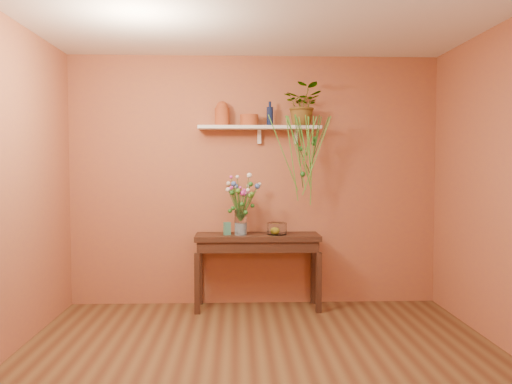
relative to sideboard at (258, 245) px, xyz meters
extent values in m
plane|color=brown|center=(-0.02, -1.77, -0.68)|extent=(4.00, 4.00, 0.00)
cube|color=#AF653B|center=(-0.02, 0.23, 0.67)|extent=(4.00, 0.04, 2.70)
cube|color=#AF653B|center=(-0.02, -3.77, 0.67)|extent=(4.00, 0.04, 2.70)
cube|color=#3A2016|center=(0.00, 0.00, 0.09)|extent=(1.30, 0.42, 0.06)
cube|color=#3A2016|center=(0.00, 0.00, 0.00)|extent=(1.25, 0.39, 0.11)
cube|color=#3A2016|center=(-0.62, -0.18, -0.36)|extent=(0.06, 0.06, 0.62)
cube|color=#3A2016|center=(0.62, -0.18, -0.36)|extent=(0.06, 0.06, 0.62)
cube|color=#3A2016|center=(-0.62, 0.18, -0.36)|extent=(0.06, 0.06, 0.62)
cube|color=#3A2016|center=(0.62, 0.18, -0.36)|extent=(0.06, 0.06, 0.62)
cube|color=white|center=(0.03, 0.10, 1.24)|extent=(1.30, 0.24, 0.04)
cube|color=white|center=(0.03, 0.19, 1.15)|extent=(0.04, 0.05, 0.15)
cube|color=white|center=(0.43, 0.19, 1.15)|extent=(0.04, 0.05, 0.15)
cylinder|color=#A33F21|center=(-0.37, 0.11, 1.35)|extent=(0.17, 0.17, 0.19)
sphere|color=#A33F21|center=(-0.37, 0.11, 1.46)|extent=(0.12, 0.12, 0.12)
cylinder|color=#A33F21|center=(-0.08, 0.11, 1.32)|extent=(0.22, 0.22, 0.12)
cylinder|color=#0E193B|center=(0.14, 0.09, 1.36)|extent=(0.09, 0.09, 0.20)
cylinder|color=#0E193B|center=(0.14, 0.09, 1.49)|extent=(0.04, 0.04, 0.06)
imported|color=#226120|center=(0.49, 0.07, 1.48)|extent=(0.48, 0.44, 0.44)
cylinder|color=#226120|center=(0.42, -0.07, 1.04)|extent=(0.30, 0.18, 0.61)
cylinder|color=green|center=(0.47, -0.07, 1.12)|extent=(0.10, 0.06, 0.45)
cylinder|color=green|center=(0.40, -0.12, 0.96)|extent=(0.21, 0.16, 0.76)
cylinder|color=#226120|center=(0.59, -0.13, 1.10)|extent=(0.04, 0.29, 0.49)
cylinder|color=green|center=(0.53, -0.09, 1.10)|extent=(0.15, 0.10, 0.49)
cylinder|color=green|center=(0.52, -0.04, 1.14)|extent=(0.01, 0.10, 0.40)
cylinder|color=#226120|center=(0.46, -0.03, 1.14)|extent=(0.13, 0.08, 0.40)
cylinder|color=green|center=(0.54, -0.09, 0.97)|extent=(0.07, 0.14, 0.75)
cylinder|color=green|center=(0.42, -0.08, 1.00)|extent=(0.28, 0.24, 0.70)
cylinder|color=#226120|center=(0.60, -0.09, 1.07)|extent=(0.11, 0.04, 0.53)
cylinder|color=green|center=(0.35, -0.11, 0.90)|extent=(0.16, 0.26, 0.88)
cylinder|color=green|center=(0.52, -0.14, 1.01)|extent=(0.11, 0.29, 0.66)
cylinder|color=#226120|center=(0.63, -0.09, 1.08)|extent=(0.20, 0.08, 0.53)
cylinder|color=green|center=(0.46, -0.14, 0.98)|extent=(0.21, 0.40, 0.73)
cylinder|color=green|center=(0.56, -0.10, 0.88)|extent=(0.01, 0.18, 0.92)
cylinder|color=#226120|center=(0.42, -0.13, 0.97)|extent=(0.14, 0.34, 0.74)
cylinder|color=green|center=(0.26, -0.11, 0.96)|extent=(0.34, 0.33, 0.77)
cylinder|color=green|center=(0.60, -0.12, 0.94)|extent=(0.28, 0.13, 0.81)
sphere|color=#226120|center=(0.60, -0.04, 1.12)|extent=(0.06, 0.06, 0.06)
sphere|color=#226120|center=(0.59, -0.04, 1.07)|extent=(0.06, 0.06, 0.06)
sphere|color=#226120|center=(0.46, -0.10, 0.75)|extent=(0.06, 0.06, 0.06)
sphere|color=#226120|center=(0.45, -0.03, 1.01)|extent=(0.06, 0.06, 0.06)
cylinder|color=white|center=(-0.18, -0.05, 0.25)|extent=(0.13, 0.13, 0.27)
cylinder|color=silver|center=(-0.18, -0.05, 0.18)|extent=(0.12, 0.12, 0.13)
cylinder|color=#386B28|center=(-0.18, -0.09, 0.44)|extent=(0.01, 0.09, 0.35)
sphere|color=#E238BB|center=(-0.19, -0.13, 0.61)|extent=(0.04, 0.04, 0.04)
cylinder|color=#386B28|center=(-0.14, -0.13, 0.43)|extent=(0.08, 0.17, 0.33)
sphere|color=white|center=(-0.10, -0.22, 0.59)|extent=(0.04, 0.04, 0.04)
cylinder|color=#386B28|center=(-0.17, -0.09, 0.41)|extent=(0.02, 0.08, 0.29)
sphere|color=#E238BB|center=(-0.16, -0.12, 0.56)|extent=(0.05, 0.05, 0.05)
cylinder|color=#386B28|center=(-0.13, -0.15, 0.46)|extent=(0.10, 0.20, 0.39)
sphere|color=#226120|center=(-0.08, -0.24, 0.65)|extent=(0.05, 0.05, 0.05)
cylinder|color=#386B28|center=(-0.09, -0.12, 0.45)|extent=(0.17, 0.14, 0.37)
sphere|color=#3C5DAF|center=(-0.01, -0.18, 0.63)|extent=(0.06, 0.06, 0.06)
cylinder|color=#386B28|center=(-0.13, -0.09, 0.40)|extent=(0.10, 0.08, 0.27)
sphere|color=#4F972D|center=(-0.08, -0.12, 0.53)|extent=(0.05, 0.05, 0.05)
cylinder|color=#386B28|center=(-0.13, -0.07, 0.50)|extent=(0.10, 0.04, 0.48)
sphere|color=white|center=(-0.09, -0.09, 0.74)|extent=(0.06, 0.06, 0.06)
cylinder|color=#386B28|center=(-0.12, -0.04, 0.40)|extent=(0.12, 0.02, 0.28)
sphere|color=#4F972D|center=(-0.06, -0.04, 0.54)|extent=(0.06, 0.06, 0.06)
cylinder|color=#386B28|center=(-0.14, -0.04, 0.41)|extent=(0.08, 0.02, 0.29)
sphere|color=#E238BB|center=(-0.10, -0.03, 0.55)|extent=(0.03, 0.03, 0.03)
cylinder|color=#386B28|center=(-0.08, -0.01, 0.45)|extent=(0.20, 0.09, 0.38)
sphere|color=white|center=(0.02, 0.03, 0.64)|extent=(0.04, 0.04, 0.04)
cylinder|color=#386B28|center=(-0.15, -0.01, 0.40)|extent=(0.07, 0.09, 0.28)
sphere|color=#E238BB|center=(-0.12, 0.03, 0.54)|extent=(0.06, 0.06, 0.06)
cylinder|color=#386B28|center=(-0.14, 0.03, 0.44)|extent=(0.09, 0.17, 0.36)
sphere|color=white|center=(-0.10, 0.12, 0.62)|extent=(0.04, 0.04, 0.04)
cylinder|color=#386B28|center=(-0.16, -0.01, 0.42)|extent=(0.04, 0.08, 0.31)
sphere|color=#E238BB|center=(-0.14, 0.03, 0.58)|extent=(0.04, 0.04, 0.04)
cylinder|color=#386B28|center=(-0.16, 0.03, 0.40)|extent=(0.04, 0.16, 0.27)
sphere|color=#226120|center=(-0.15, 0.10, 0.53)|extent=(0.05, 0.05, 0.05)
cylinder|color=#386B28|center=(-0.20, 0.06, 0.44)|extent=(0.05, 0.22, 0.35)
sphere|color=#3C5DAF|center=(-0.22, 0.16, 0.61)|extent=(0.05, 0.05, 0.05)
cylinder|color=#386B28|center=(-0.19, 0.01, 0.41)|extent=(0.03, 0.13, 0.30)
sphere|color=#4F972D|center=(-0.20, 0.07, 0.56)|extent=(0.05, 0.05, 0.05)
cylinder|color=#386B28|center=(-0.24, 0.07, 0.46)|extent=(0.13, 0.25, 0.39)
sphere|color=white|center=(-0.31, 0.19, 0.65)|extent=(0.05, 0.05, 0.05)
cylinder|color=#386B28|center=(-0.22, -0.02, 0.42)|extent=(0.08, 0.07, 0.31)
sphere|color=#4F972D|center=(-0.25, 0.01, 0.58)|extent=(0.05, 0.05, 0.05)
cylinder|color=#386B28|center=(-0.24, -0.02, 0.43)|extent=(0.12, 0.07, 0.34)
sphere|color=#E238BB|center=(-0.30, 0.01, 0.60)|extent=(0.04, 0.04, 0.04)
cylinder|color=#386B28|center=(-0.21, -0.04, 0.44)|extent=(0.07, 0.03, 0.35)
sphere|color=white|center=(-0.24, -0.03, 0.62)|extent=(0.04, 0.04, 0.04)
cylinder|color=#386B28|center=(-0.23, -0.06, 0.49)|extent=(0.11, 0.02, 0.46)
sphere|color=#E238BB|center=(-0.28, -0.07, 0.72)|extent=(0.03, 0.03, 0.03)
cylinder|color=#386B28|center=(-0.24, -0.06, 0.43)|extent=(0.14, 0.03, 0.33)
sphere|color=white|center=(-0.31, -0.07, 0.59)|extent=(0.05, 0.05, 0.05)
cylinder|color=#386B28|center=(-0.23, -0.06, 0.44)|extent=(0.10, 0.03, 0.35)
sphere|color=#E238BB|center=(-0.27, -0.08, 0.61)|extent=(0.04, 0.04, 0.04)
cylinder|color=#386B28|center=(-0.22, -0.08, 0.41)|extent=(0.10, 0.06, 0.30)
sphere|color=#226120|center=(-0.27, -0.10, 0.56)|extent=(0.05, 0.05, 0.05)
cylinder|color=#386B28|center=(-0.21, -0.11, 0.46)|extent=(0.08, 0.13, 0.39)
sphere|color=#3C5DAF|center=(-0.25, -0.18, 0.65)|extent=(0.06, 0.06, 0.06)
cylinder|color=#386B28|center=(-0.19, -0.10, 0.42)|extent=(0.03, 0.10, 0.32)
sphere|color=#4F972D|center=(-0.21, -0.14, 0.58)|extent=(0.06, 0.06, 0.06)
cylinder|color=#386B28|center=(-0.19, -0.11, 0.49)|extent=(0.04, 0.12, 0.46)
sphere|color=white|center=(-0.21, -0.16, 0.72)|extent=(0.04, 0.04, 0.04)
sphere|color=#226120|center=(-0.13, -0.20, 0.36)|extent=(0.04, 0.04, 0.04)
sphere|color=#226120|center=(-0.26, -0.10, 0.40)|extent=(0.04, 0.04, 0.04)
sphere|color=#226120|center=(-0.17, -0.15, 0.44)|extent=(0.04, 0.04, 0.04)
sphere|color=#226120|center=(-0.29, -0.02, 0.36)|extent=(0.04, 0.04, 0.04)
sphere|color=#226120|center=(-0.19, 0.10, 0.42)|extent=(0.04, 0.04, 0.04)
sphere|color=#226120|center=(-0.05, 0.00, 0.42)|extent=(0.04, 0.04, 0.04)
cylinder|color=white|center=(0.20, -0.02, 0.18)|extent=(0.21, 0.21, 0.12)
cylinder|color=white|center=(0.20, -0.02, 0.12)|extent=(0.20, 0.20, 0.01)
sphere|color=yellow|center=(0.19, -0.04, 0.16)|extent=(0.08, 0.08, 0.08)
cube|color=#2D6A82|center=(-0.32, -0.04, 0.18)|extent=(0.08, 0.07, 0.13)
camera|label=1|loc=(-0.22, -5.40, 0.84)|focal=36.16mm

